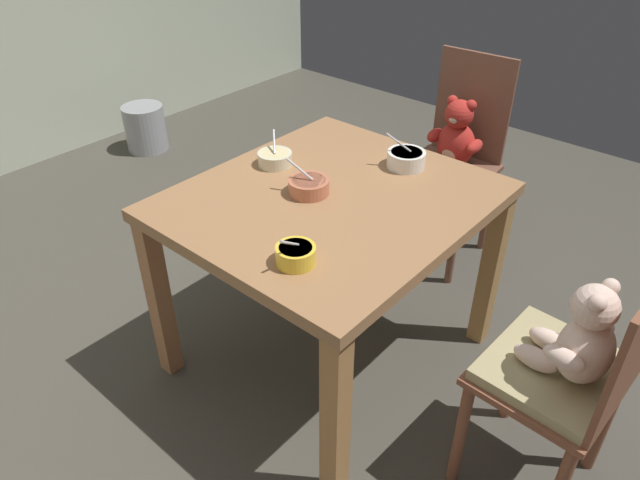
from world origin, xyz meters
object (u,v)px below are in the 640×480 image
Objects in this scene: dining_table at (331,221)px; porridge_bowl_white_near_right at (406,159)px; porridge_bowl_terracotta_center at (309,186)px; teddy_chair_near_front at (571,362)px; teddy_chair_near_right at (454,149)px; porridge_bowl_cream_far_center at (275,158)px; porridge_bowl_yellow_near_left at (296,255)px; metal_pail at (145,128)px.

dining_table is 7.39× the size of porridge_bowl_white_near_right.
porridge_bowl_white_near_right is (0.38, -0.14, 0.00)m from porridge_bowl_terracotta_center.
porridge_bowl_terracotta_center is (-0.02, 0.94, 0.22)m from teddy_chair_near_front.
teddy_chair_near_front reaches higher than porridge_bowl_terracotta_center.
teddy_chair_near_right is 0.66m from porridge_bowl_white_near_right.
teddy_chair_near_right is at bearing -1.07° from porridge_bowl_terracotta_center.
porridge_bowl_cream_far_center is at bearing 128.90° from porridge_bowl_white_near_right.
teddy_chair_near_right is (0.95, 0.05, -0.08)m from dining_table.
dining_table is 0.95m from teddy_chair_near_right.
porridge_bowl_yellow_near_left is (-1.31, -0.22, 0.21)m from teddy_chair_near_right.
teddy_chair_near_right is 3.19× the size of metal_pail.
teddy_chair_near_front is 6.98× the size of porridge_bowl_cream_far_center.
teddy_chair_near_right reaches higher than dining_table.
porridge_bowl_cream_far_center is at bearing 49.85° from porridge_bowl_yellow_near_left.
teddy_chair_near_right is 6.57× the size of porridge_bowl_terracotta_center.
porridge_bowl_yellow_near_left is (-0.36, -0.17, 0.13)m from dining_table.
teddy_chair_near_right is 1.01m from porridge_bowl_terracotta_center.
teddy_chair_near_right is 7.55× the size of porridge_bowl_cream_far_center.
porridge_bowl_terracotta_center reaches higher than porridge_bowl_yellow_near_left.
porridge_bowl_cream_far_center reaches higher than dining_table.
porridge_bowl_white_near_right is at bearing -11.57° from dining_table.
teddy_chair_near_front is 0.81m from porridge_bowl_yellow_near_left.
porridge_bowl_yellow_near_left is (-0.70, -0.10, -0.00)m from porridge_bowl_white_near_right.
teddy_chair_near_front is at bearing -102.56° from metal_pail.
porridge_bowl_white_near_right is at bearing -20.11° from porridge_bowl_terracotta_center.
teddy_chair_near_front is 0.91m from porridge_bowl_white_near_right.
porridge_bowl_white_near_right is 0.47× the size of metal_pail.
porridge_bowl_yellow_near_left is at bearing -113.74° from metal_pail.
teddy_chair_near_front is 7.11× the size of porridge_bowl_yellow_near_left.
porridge_bowl_terracotta_center is at bearing -108.54° from metal_pail.
porridge_bowl_terracotta_center is at bearing 159.89° from porridge_bowl_white_near_right.
metal_pail is (-0.29, 2.10, -0.39)m from teddy_chair_near_right.
porridge_bowl_terracotta_center is at bearing 36.45° from porridge_bowl_yellow_near_left.
porridge_bowl_yellow_near_left is at bearing -143.55° from porridge_bowl_terracotta_center.
porridge_bowl_terracotta_center is 0.40m from porridge_bowl_white_near_right.
teddy_chair_near_front is at bearing -90.78° from dining_table.
dining_table is 3.45× the size of metal_pail.
porridge_bowl_white_near_right is at bearing -98.19° from metal_pail.
porridge_bowl_yellow_near_left is (-0.40, -0.47, 0.00)m from porridge_bowl_cream_far_center.
porridge_bowl_terracotta_center is at bearing -3.99° from teddy_chair_near_right.
porridge_bowl_white_near_right is (0.35, 0.80, 0.23)m from teddy_chair_near_front.
teddy_chair_near_right reaches higher than porridge_bowl_yellow_near_left.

